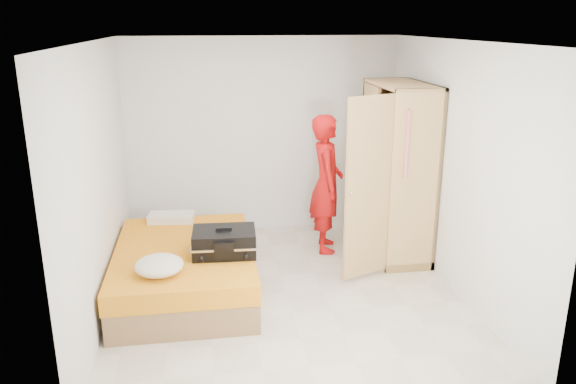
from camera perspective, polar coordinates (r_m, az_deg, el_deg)
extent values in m
plane|color=beige|center=(6.07, -0.23, -10.26)|extent=(4.00, 4.00, 0.00)
plane|color=white|center=(5.40, -0.27, 15.09)|extent=(4.00, 4.00, 0.00)
cube|color=white|center=(7.53, -2.55, 5.65)|extent=(3.60, 0.02, 2.60)
cube|color=white|center=(3.74, 4.40, -6.41)|extent=(3.60, 0.02, 2.60)
cube|color=white|center=(5.62, -18.70, 0.82)|extent=(0.02, 4.00, 2.60)
cube|color=white|center=(6.12, 16.67, 2.28)|extent=(0.02, 4.00, 2.60)
cube|color=#8C6140|center=(6.15, -10.38, -8.62)|extent=(1.40, 2.00, 0.30)
cube|color=gold|center=(6.05, -10.50, -6.48)|extent=(1.42, 2.02, 0.20)
cube|color=#DDB06B|center=(6.97, 13.17, 2.17)|extent=(0.04, 1.20, 2.10)
cube|color=#DDB06B|center=(6.35, 12.82, 0.75)|extent=(0.58, 0.04, 2.10)
cube|color=#DDB06B|center=(7.40, 9.58, 3.25)|extent=(0.58, 0.04, 2.10)
cube|color=#DDB06B|center=(6.68, 11.58, 10.66)|extent=(0.58, 1.20, 0.04)
cube|color=tan|center=(7.19, 10.63, -5.63)|extent=(0.58, 1.20, 0.10)
cube|color=#DDB06B|center=(7.06, 8.20, 2.65)|extent=(0.04, 0.59, 2.00)
cube|color=#DDB06B|center=(6.09, 8.16, 0.31)|extent=(0.56, 0.25, 2.00)
cylinder|color=#B2B2B7|center=(6.70, 11.50, 9.30)|extent=(0.02, 1.10, 0.02)
imported|color=red|center=(6.92, 3.93, 0.84)|extent=(0.48, 0.67, 1.72)
cube|color=black|center=(5.77, -6.50, -5.05)|extent=(0.66, 0.48, 0.25)
cube|color=black|center=(5.72, -6.55, -3.73)|extent=(0.16, 0.05, 0.03)
ellipsoid|color=silver|center=(5.43, -12.95, -7.28)|extent=(0.45, 0.45, 0.17)
cube|color=silver|center=(6.79, -11.76, -2.55)|extent=(0.55, 0.32, 0.10)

